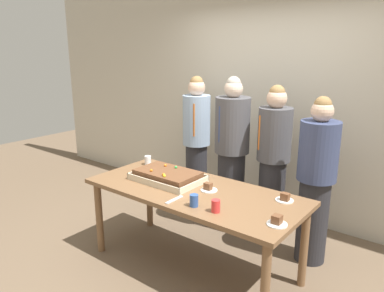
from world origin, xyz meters
The scene contains 15 objects.
ground_plane centered at (0.00, 0.00, 0.00)m, with size 12.00×12.00×0.00m, color brown.
interior_back_panel centered at (0.00, 1.60, 1.50)m, with size 8.00×0.12×3.00m, color beige.
party_table centered at (0.00, 0.00, 0.70)m, with size 2.00×0.87×0.78m.
sheet_cake centered at (-0.34, 0.03, 0.83)m, with size 0.66×0.44×0.12m.
plated_slice_near_left centered at (0.12, 0.06, 0.81)m, with size 0.15×0.15×0.07m.
plated_slice_near_right centered at (0.76, 0.26, 0.81)m, with size 0.15×0.15×0.07m.
plated_slice_far_left centered at (0.89, -0.17, 0.81)m, with size 0.15×0.15×0.07m.
drink_cup_nearest centered at (0.42, -0.27, 0.83)m, with size 0.07×0.07×0.10m, color red.
drink_cup_middle centered at (0.23, -0.29, 0.83)m, with size 0.07×0.07×0.10m, color #2D5199.
drink_cup_far_end centered at (-0.83, 0.26, 0.83)m, with size 0.07×0.07×0.10m, color white.
cake_server_utensil centered at (0.02, -0.29, 0.79)m, with size 0.03×0.20×0.01m, color silver.
person_serving_front centered at (-0.82, 1.12, 0.88)m, with size 0.34×0.34×1.69m.
person_green_shirt_behind centered at (0.29, 0.99, 0.86)m, with size 0.35×0.35×1.66m.
person_striped_tie_right centered at (-0.16, 0.89, 0.89)m, with size 0.38×0.38×1.73m.
person_far_right_suit centered at (0.82, 0.80, 0.82)m, with size 0.36×0.36×1.61m.
Camera 1 is at (1.92, -2.48, 2.03)m, focal length 34.90 mm.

